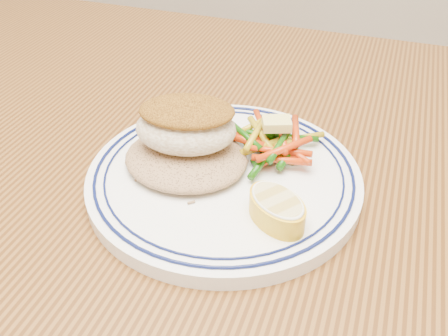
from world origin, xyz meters
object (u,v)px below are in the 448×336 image
rice_pilaf (186,156)px  vegetable_pile (271,143)px  plate (224,177)px  fish_fillet (186,124)px  dining_table (201,260)px  lemon_wedge (277,208)px

rice_pilaf → vegetable_pile: (0.07, 0.05, 0.00)m
rice_pilaf → vegetable_pile: size_ratio=1.17×
vegetable_pile → plate: bearing=-127.4°
fish_fillet → dining_table: bearing=-50.6°
dining_table → lemon_wedge: (0.08, -0.03, 0.12)m
dining_table → fish_fillet: size_ratio=13.71×
plate → fish_fillet: bearing=169.6°
vegetable_pile → lemon_wedge: 0.10m
rice_pilaf → plate: bearing=2.6°
plate → vegetable_pile: 0.06m
lemon_wedge → dining_table: bearing=160.0°
fish_fillet → lemon_wedge: size_ratio=1.41×
rice_pilaf → fish_fillet: 0.03m
dining_table → fish_fillet: (-0.02, 0.03, 0.15)m
lemon_wedge → fish_fillet: bearing=151.9°
rice_pilaf → fish_fillet: fish_fillet is taller
plate → fish_fillet: fish_fillet is taller
fish_fillet → vegetable_pile: 0.09m
dining_table → lemon_wedge: bearing=-20.0°
fish_fillet → vegetable_pile: bearing=26.5°
dining_table → plate: size_ratio=5.69×
fish_fillet → lemon_wedge: (0.10, -0.06, -0.03)m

